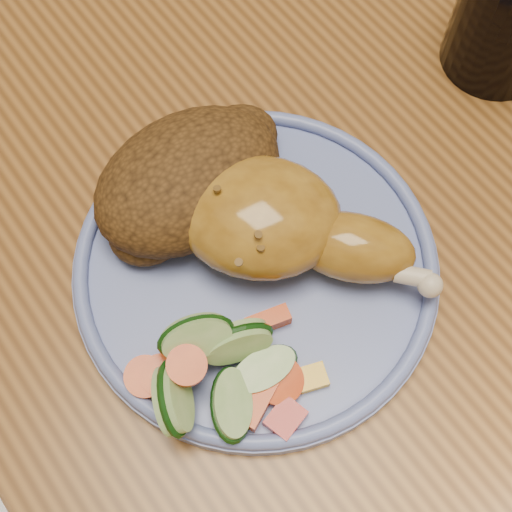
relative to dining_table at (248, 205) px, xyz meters
name	(u,v)px	position (x,y,z in m)	size (l,w,h in m)	color
ground	(252,388)	(0.00, 0.00, -0.67)	(4.00, 4.00, 0.00)	brown
dining_table	(248,205)	(0.00, 0.00, 0.00)	(0.90, 1.40, 0.75)	brown
plate	(256,269)	(-0.05, -0.08, 0.09)	(0.24, 0.24, 0.01)	#6274BB
plate_rim	(256,262)	(-0.05, -0.08, 0.10)	(0.24, 0.24, 0.01)	#6274BB
chicken_leg	(282,224)	(-0.03, -0.08, 0.12)	(0.15, 0.17, 0.06)	#A87723
rice_pilaf	(191,179)	(-0.05, -0.01, 0.12)	(0.15, 0.10, 0.06)	#4B2F12
vegetable_pile	(221,372)	(-0.11, -0.13, 0.11)	(0.12, 0.10, 0.05)	#A50A05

